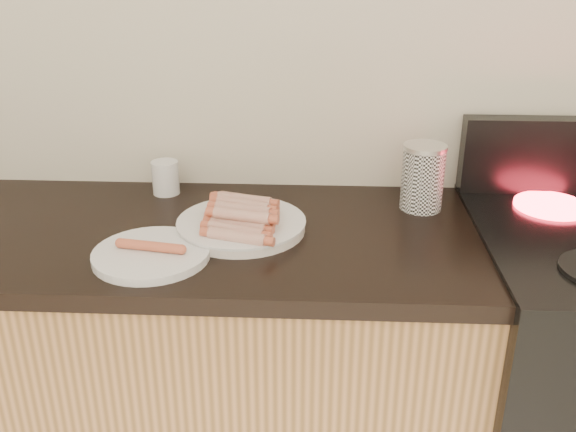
{
  "coord_description": "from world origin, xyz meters",
  "views": [
    {
      "loc": [
        0.02,
        0.33,
        1.54
      ],
      "look_at": [
        -0.04,
        1.62,
        0.97
      ],
      "focal_mm": 40.0,
      "sensor_mm": 36.0,
      "label": 1
    }
  ],
  "objects_px": {
    "canister": "(423,177)",
    "mug": "(166,178)",
    "side_plate": "(151,254)",
    "main_plate": "(241,226)"
  },
  "relations": [
    {
      "from": "side_plate",
      "to": "mug",
      "type": "height_order",
      "value": "mug"
    },
    {
      "from": "main_plate",
      "to": "side_plate",
      "type": "relative_size",
      "value": 1.19
    },
    {
      "from": "side_plate",
      "to": "mug",
      "type": "relative_size",
      "value": 2.82
    },
    {
      "from": "side_plate",
      "to": "mug",
      "type": "xyz_separation_m",
      "value": [
        -0.05,
        0.38,
        0.04
      ]
    },
    {
      "from": "canister",
      "to": "mug",
      "type": "xyz_separation_m",
      "value": [
        -0.67,
        0.07,
        -0.04
      ]
    },
    {
      "from": "mug",
      "to": "main_plate",
      "type": "bearing_deg",
      "value": -44.55
    },
    {
      "from": "main_plate",
      "to": "side_plate",
      "type": "height_order",
      "value": "main_plate"
    },
    {
      "from": "side_plate",
      "to": "mug",
      "type": "distance_m",
      "value": 0.38
    },
    {
      "from": "canister",
      "to": "mug",
      "type": "relative_size",
      "value": 1.88
    },
    {
      "from": "side_plate",
      "to": "canister",
      "type": "xyz_separation_m",
      "value": [
        0.62,
        0.31,
        0.08
      ]
    }
  ]
}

